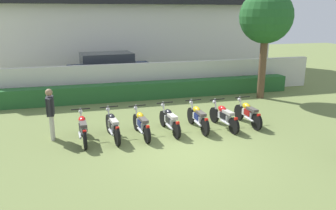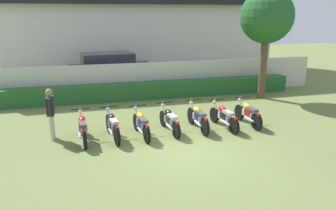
{
  "view_description": "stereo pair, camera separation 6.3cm",
  "coord_description": "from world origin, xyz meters",
  "px_view_note": "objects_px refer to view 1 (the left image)",
  "views": [
    {
      "loc": [
        -2.93,
        -8.68,
        3.98
      ],
      "look_at": [
        0.0,
        2.03,
        0.89
      ],
      "focal_mm": 35.7,
      "sensor_mm": 36.0,
      "label": 1
    },
    {
      "loc": [
        -2.87,
        -8.7,
        3.98
      ],
      "look_at": [
        0.0,
        2.03,
        0.89
      ],
      "focal_mm": 35.7,
      "sensor_mm": 36.0,
      "label": 2
    }
  ],
  "objects_px": {
    "motorcycle_in_row_6": "(248,113)",
    "motorcycle_in_row_4": "(198,117)",
    "motorcycle_in_row_1": "(113,125)",
    "tree_near_inspector": "(266,18)",
    "motorcycle_in_row_5": "(224,116)",
    "motorcycle_in_row_2": "(141,124)",
    "inspector_person": "(50,110)",
    "parked_car": "(110,70)",
    "motorcycle_in_row_3": "(170,120)",
    "motorcycle_in_row_0": "(83,128)"
  },
  "relations": [
    {
      "from": "motorcycle_in_row_3",
      "to": "inspector_person",
      "type": "xyz_separation_m",
      "value": [
        -3.83,
        0.36,
        0.55
      ]
    },
    {
      "from": "motorcycle_in_row_4",
      "to": "motorcycle_in_row_6",
      "type": "distance_m",
      "value": 1.93
    },
    {
      "from": "tree_near_inspector",
      "to": "motorcycle_in_row_6",
      "type": "relative_size",
      "value": 2.76
    },
    {
      "from": "motorcycle_in_row_5",
      "to": "motorcycle_in_row_6",
      "type": "xyz_separation_m",
      "value": [
        0.99,
        0.09,
        0.01
      ]
    },
    {
      "from": "motorcycle_in_row_2",
      "to": "parked_car",
      "type": "bearing_deg",
      "value": -3.59
    },
    {
      "from": "motorcycle_in_row_4",
      "to": "parked_car",
      "type": "bearing_deg",
      "value": 14.47
    },
    {
      "from": "motorcycle_in_row_0",
      "to": "motorcycle_in_row_4",
      "type": "distance_m",
      "value": 3.91
    },
    {
      "from": "motorcycle_in_row_4",
      "to": "motorcycle_in_row_6",
      "type": "relative_size",
      "value": 1.05
    },
    {
      "from": "motorcycle_in_row_2",
      "to": "motorcycle_in_row_5",
      "type": "xyz_separation_m",
      "value": [
        2.98,
        0.05,
        -0.0
      ]
    },
    {
      "from": "motorcycle_in_row_0",
      "to": "tree_near_inspector",
      "type": "bearing_deg",
      "value": -69.78
    },
    {
      "from": "motorcycle_in_row_2",
      "to": "motorcycle_in_row_5",
      "type": "relative_size",
      "value": 0.98
    },
    {
      "from": "tree_near_inspector",
      "to": "motorcycle_in_row_1",
      "type": "xyz_separation_m",
      "value": [
        -7.47,
        -3.61,
        -3.29
      ]
    },
    {
      "from": "parked_car",
      "to": "motorcycle_in_row_0",
      "type": "height_order",
      "value": "parked_car"
    },
    {
      "from": "motorcycle_in_row_0",
      "to": "motorcycle_in_row_6",
      "type": "bearing_deg",
      "value": -91.79
    },
    {
      "from": "tree_near_inspector",
      "to": "motorcycle_in_row_6",
      "type": "bearing_deg",
      "value": -126.31
    },
    {
      "from": "tree_near_inspector",
      "to": "motorcycle_in_row_1",
      "type": "bearing_deg",
      "value": -154.22
    },
    {
      "from": "motorcycle_in_row_1",
      "to": "motorcycle_in_row_3",
      "type": "xyz_separation_m",
      "value": [
        1.95,
        0.13,
        -0.02
      ]
    },
    {
      "from": "motorcycle_in_row_2",
      "to": "motorcycle_in_row_6",
      "type": "relative_size",
      "value": 1.03
    },
    {
      "from": "motorcycle_in_row_1",
      "to": "motorcycle_in_row_3",
      "type": "relative_size",
      "value": 1.01
    },
    {
      "from": "motorcycle_in_row_4",
      "to": "inspector_person",
      "type": "height_order",
      "value": "inspector_person"
    },
    {
      "from": "parked_car",
      "to": "inspector_person",
      "type": "xyz_separation_m",
      "value": [
        -2.62,
        -7.38,
        0.05
      ]
    },
    {
      "from": "motorcycle_in_row_6",
      "to": "motorcycle_in_row_4",
      "type": "bearing_deg",
      "value": 86.87
    },
    {
      "from": "motorcycle_in_row_2",
      "to": "motorcycle_in_row_4",
      "type": "relative_size",
      "value": 0.98
    },
    {
      "from": "motorcycle_in_row_2",
      "to": "motorcycle_in_row_6",
      "type": "xyz_separation_m",
      "value": [
        3.97,
        0.14,
        0.0
      ]
    },
    {
      "from": "parked_car",
      "to": "motorcycle_in_row_6",
      "type": "height_order",
      "value": "parked_car"
    },
    {
      "from": "motorcycle_in_row_5",
      "to": "inspector_person",
      "type": "distance_m",
      "value": 5.85
    },
    {
      "from": "parked_car",
      "to": "motorcycle_in_row_2",
      "type": "distance_m",
      "value": 7.9
    },
    {
      "from": "motorcycle_in_row_3",
      "to": "motorcycle_in_row_6",
      "type": "relative_size",
      "value": 1.04
    },
    {
      "from": "motorcycle_in_row_1",
      "to": "motorcycle_in_row_6",
      "type": "bearing_deg",
      "value": -94.55
    },
    {
      "from": "motorcycle_in_row_3",
      "to": "motorcycle_in_row_5",
      "type": "bearing_deg",
      "value": -97.67
    },
    {
      "from": "parked_car",
      "to": "tree_near_inspector",
      "type": "distance_m",
      "value": 8.45
    },
    {
      "from": "motorcycle_in_row_1",
      "to": "motorcycle_in_row_5",
      "type": "bearing_deg",
      "value": -95.47
    },
    {
      "from": "motorcycle_in_row_0",
      "to": "motorcycle_in_row_2",
      "type": "distance_m",
      "value": 1.87
    },
    {
      "from": "parked_car",
      "to": "motorcycle_in_row_1",
      "type": "distance_m",
      "value": 7.91
    },
    {
      "from": "parked_car",
      "to": "motorcycle_in_row_1",
      "type": "bearing_deg",
      "value": -100.61
    },
    {
      "from": "tree_near_inspector",
      "to": "motorcycle_in_row_5",
      "type": "bearing_deg",
      "value": -134.8
    },
    {
      "from": "tree_near_inspector",
      "to": "motorcycle_in_row_1",
      "type": "distance_m",
      "value": 8.92
    },
    {
      "from": "motorcycle_in_row_5",
      "to": "motorcycle_in_row_0",
      "type": "bearing_deg",
      "value": 83.95
    },
    {
      "from": "motorcycle_in_row_1",
      "to": "motorcycle_in_row_5",
      "type": "distance_m",
      "value": 3.92
    },
    {
      "from": "parked_car",
      "to": "motorcycle_in_row_5",
      "type": "height_order",
      "value": "parked_car"
    },
    {
      "from": "motorcycle_in_row_5",
      "to": "tree_near_inspector",
      "type": "bearing_deg",
      "value": -51.33
    },
    {
      "from": "motorcycle_in_row_6",
      "to": "motorcycle_in_row_5",
      "type": "bearing_deg",
      "value": 92.3
    },
    {
      "from": "motorcycle_in_row_3",
      "to": "motorcycle_in_row_6",
      "type": "height_order",
      "value": "motorcycle_in_row_6"
    },
    {
      "from": "motorcycle_in_row_1",
      "to": "motorcycle_in_row_6",
      "type": "height_order",
      "value": "motorcycle_in_row_1"
    },
    {
      "from": "motorcycle_in_row_1",
      "to": "motorcycle_in_row_0",
      "type": "bearing_deg",
      "value": 84.36
    },
    {
      "from": "motorcycle_in_row_0",
      "to": "motorcycle_in_row_6",
      "type": "xyz_separation_m",
      "value": [
        5.84,
        0.13,
        -0.01
      ]
    },
    {
      "from": "motorcycle_in_row_6",
      "to": "tree_near_inspector",
      "type": "bearing_deg",
      "value": -39.09
    },
    {
      "from": "parked_car",
      "to": "motorcycle_in_row_3",
      "type": "distance_m",
      "value": 7.85
    },
    {
      "from": "motorcycle_in_row_4",
      "to": "motorcycle_in_row_5",
      "type": "height_order",
      "value": "motorcycle_in_row_4"
    },
    {
      "from": "tree_near_inspector",
      "to": "inspector_person",
      "type": "relative_size",
      "value": 3.0
    }
  ]
}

